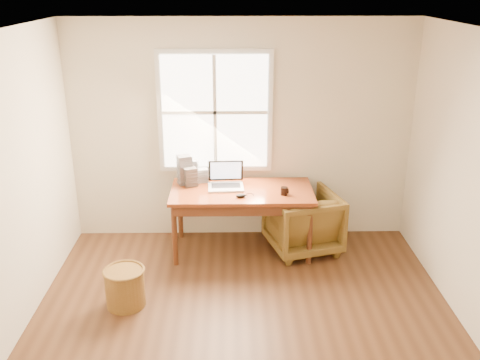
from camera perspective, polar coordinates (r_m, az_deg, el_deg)
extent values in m
cube|color=#53321C|center=(4.83, 0.62, -17.58)|extent=(4.00, 4.50, 0.02)
cube|color=white|center=(3.81, 0.78, 15.13)|extent=(4.00, 4.50, 0.02)
cube|color=beige|center=(6.28, 0.12, 5.16)|extent=(4.00, 0.02, 2.60)
cube|color=silver|center=(6.18, -2.68, 7.28)|extent=(1.32, 0.05, 1.42)
cube|color=white|center=(6.15, -2.69, 7.22)|extent=(1.20, 0.02, 1.30)
cube|color=silver|center=(6.14, -2.69, 7.19)|extent=(0.04, 0.02, 1.30)
cube|color=silver|center=(6.14, -2.69, 7.19)|extent=(1.20, 0.02, 0.04)
cube|color=brown|center=(6.02, 0.19, -1.24)|extent=(1.60, 0.80, 0.04)
imported|color=brown|center=(6.23, 6.71, -4.42)|extent=(0.93, 0.95, 0.71)
cylinder|color=brown|center=(5.37, -12.16, -11.18)|extent=(0.46, 0.46, 0.38)
ellipsoid|color=black|center=(5.81, 0.09, -1.68)|extent=(0.13, 0.09, 0.04)
cylinder|color=black|center=(5.89, 4.73, -1.18)|extent=(0.08, 0.08, 0.09)
cube|color=#B1B7BD|center=(6.27, -5.07, 1.01)|extent=(0.13, 0.12, 0.26)
cube|color=#26262B|center=(6.12, -5.32, 0.32)|extent=(0.17, 0.17, 0.22)
cube|color=gray|center=(6.18, -5.92, 1.11)|extent=(0.19, 0.18, 0.34)
cube|color=silver|center=(6.25, -4.07, 0.52)|extent=(0.15, 0.14, 0.16)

